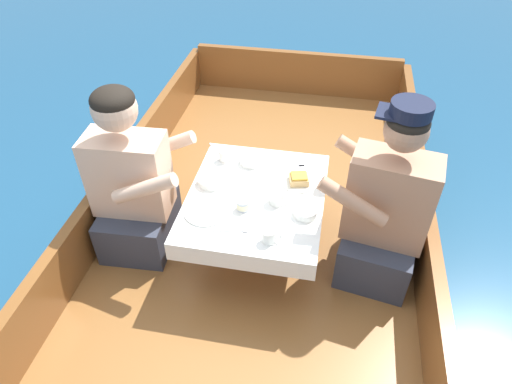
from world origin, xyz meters
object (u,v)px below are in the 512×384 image
sandwich (299,179)px  tin_can (243,205)px  person_starboard (385,213)px  person_port (133,187)px  coffee_cup_starboard (225,155)px  coffee_cup_center (269,236)px  coffee_cup_port (277,197)px

sandwich → tin_can: size_ratio=1.74×
sandwich → person_starboard: bearing=-18.9°
sandwich → tin_can: 0.35m
sandwich → tin_can: (-0.25, -0.25, -0.00)m
person_port → tin_can: 0.61m
person_port → coffee_cup_starboard: 0.54m
tin_can → coffee_cup_starboard: bearing=115.5°
sandwich → coffee_cup_center: 0.45m
sandwich → tin_can: bearing=-134.5°
coffee_cup_starboard → sandwich: bearing=-17.5°
person_port → tin_can: person_port is taller
coffee_cup_center → coffee_cup_starboard: bearing=120.8°
coffee_cup_port → sandwich: bearing=62.1°
tin_can → person_port: bearing=174.3°
coffee_cup_starboard → tin_can: 0.43m
coffee_cup_port → coffee_cup_starboard: bearing=138.1°
person_starboard → tin_can: size_ratio=15.03×
coffee_cup_port → person_port: bearing=-178.5°
sandwich → coffee_cup_starboard: coffee_cup_starboard is taller
sandwich → coffee_cup_starboard: bearing=162.5°
sandwich → coffee_cup_port: (-0.09, -0.17, 0.00)m
coffee_cup_center → tin_can: coffee_cup_center is taller
coffee_cup_port → tin_can: size_ratio=1.60×
person_starboard → coffee_cup_port: person_starboard is taller
coffee_cup_starboard → coffee_cup_center: 0.68m
coffee_cup_starboard → tin_can: size_ratio=1.46×
person_port → coffee_cup_port: bearing=-1.6°
coffee_cup_center → tin_can: (-0.16, 0.19, -0.01)m
coffee_cup_port → coffee_cup_starboard: coffee_cup_port is taller
person_starboard → sandwich: bearing=-9.1°
sandwich → tin_can: sandwich is taller
person_port → coffee_cup_port: (0.76, 0.02, 0.03)m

